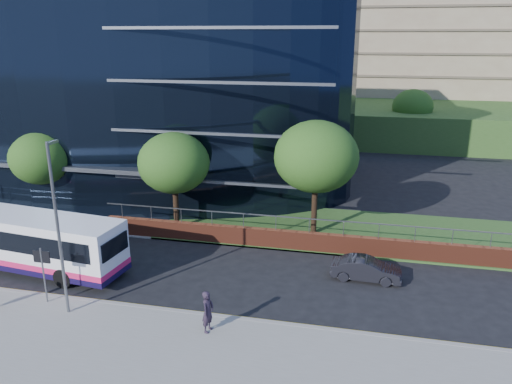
% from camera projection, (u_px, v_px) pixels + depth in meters
% --- Properties ---
extents(far_forecourt, '(50.00, 8.00, 0.10)m').
position_uv_depth(far_forecourt, '(25.00, 205.00, 37.85)').
color(far_forecourt, gray).
rests_on(far_forecourt, ground).
extents(grass_verge, '(36.00, 8.00, 0.12)m').
position_uv_depth(grass_verge, '(441.00, 238.00, 31.65)').
color(grass_verge, '#2D511E').
rests_on(grass_verge, ground).
extents(glass_office, '(44.00, 23.10, 16.00)m').
position_uv_depth(glass_office, '(105.00, 87.00, 44.22)').
color(glass_office, black).
rests_on(glass_office, ground).
extents(retaining_wall, '(34.00, 0.40, 2.11)m').
position_uv_depth(retaining_wall, '(378.00, 248.00, 28.87)').
color(retaining_wall, maroon).
rests_on(retaining_wall, ground).
extents(apartment_block, '(60.00, 42.00, 30.00)m').
position_uv_depth(apartment_block, '(467.00, 45.00, 69.71)').
color(apartment_block, '#2D511E').
rests_on(apartment_block, ground).
extents(street_sign, '(0.85, 0.09, 2.80)m').
position_uv_depth(street_sign, '(42.00, 264.00, 23.33)').
color(street_sign, slate).
rests_on(street_sign, pavement_near).
extents(tree_far_b, '(4.29, 4.29, 6.05)m').
position_uv_depth(tree_far_b, '(41.00, 158.00, 34.59)').
color(tree_far_b, black).
rests_on(tree_far_b, ground).
extents(tree_far_c, '(4.62, 4.62, 6.51)m').
position_uv_depth(tree_far_c, '(174.00, 163.00, 31.96)').
color(tree_far_c, black).
rests_on(tree_far_c, ground).
extents(tree_far_d, '(5.28, 5.28, 7.44)m').
position_uv_depth(tree_far_d, '(316.00, 157.00, 30.83)').
color(tree_far_d, black).
rests_on(tree_far_d, ground).
extents(tree_dist_e, '(4.62, 4.62, 6.51)m').
position_uv_depth(tree_dist_e, '(413.00, 107.00, 57.31)').
color(tree_dist_e, black).
rests_on(tree_dist_e, ground).
extents(streetlight_east, '(0.15, 0.77, 8.00)m').
position_uv_depth(streetlight_east, '(58.00, 225.00, 21.79)').
color(streetlight_east, slate).
rests_on(streetlight_east, pavement_near).
extents(city_bus, '(11.79, 3.94, 3.13)m').
position_uv_depth(city_bus, '(27.00, 241.00, 27.17)').
color(city_bus, white).
rests_on(city_bus, ground).
extents(parked_car, '(3.72, 1.43, 1.21)m').
position_uv_depth(parked_car, '(366.00, 269.00, 26.24)').
color(parked_car, black).
rests_on(parked_car, ground).
extents(pedestrian, '(0.56, 0.75, 1.89)m').
position_uv_depth(pedestrian, '(208.00, 311.00, 21.29)').
color(pedestrian, '#2A1F2F').
rests_on(pedestrian, pavement_near).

